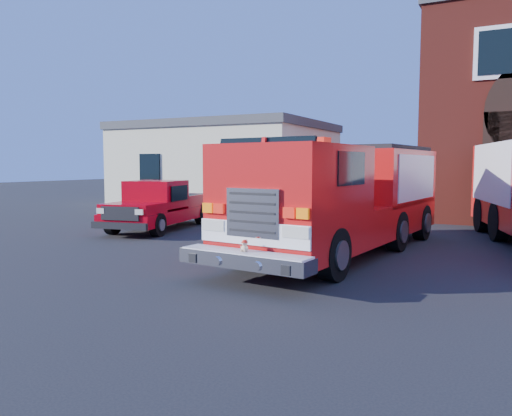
% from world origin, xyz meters
% --- Properties ---
extents(ground, '(100.00, 100.00, 0.00)m').
position_xyz_m(ground, '(0.00, 0.00, 0.00)').
color(ground, black).
rests_on(ground, ground).
extents(side_building, '(10.20, 8.20, 4.35)m').
position_xyz_m(side_building, '(-9.00, 13.00, 2.20)').
color(side_building, beige).
rests_on(side_building, ground).
extents(fire_engine, '(3.34, 9.01, 2.71)m').
position_xyz_m(fire_engine, '(1.02, 1.67, 1.41)').
color(fire_engine, black).
rests_on(fire_engine, ground).
extents(pickup_truck, '(2.65, 5.28, 1.65)m').
position_xyz_m(pickup_truck, '(-5.93, 3.22, 0.78)').
color(pickup_truck, black).
rests_on(pickup_truck, ground).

